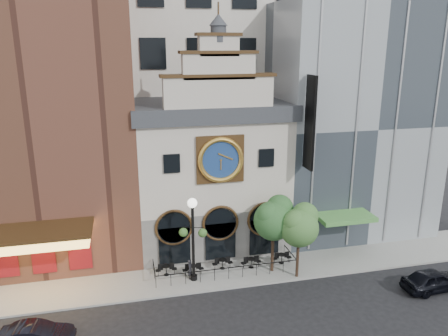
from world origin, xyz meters
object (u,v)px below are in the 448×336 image
at_px(car_left, 36,335).
at_px(lamppost, 193,230).
at_px(bistro_2, 222,263).
at_px(bistro_3, 251,262).
at_px(bistro_1, 193,269).
at_px(car_right, 434,280).
at_px(pedestrian, 190,269).
at_px(tree_left, 274,217).
at_px(bistro_0, 166,269).
at_px(tree_right, 300,224).
at_px(bistro_4, 282,258).

xyz_separation_m(car_left, lamppost, (9.98, 4.92, 3.37)).
height_order(bistro_2, bistro_3, same).
bearing_deg(car_left, lamppost, -56.98).
height_order(bistro_1, car_right, car_right).
distance_m(bistro_2, pedestrian, 2.78).
bearing_deg(bistro_1, car_left, -150.80).
bearing_deg(bistro_3, pedestrian, -173.88).
distance_m(bistro_3, tree_left, 4.21).
xyz_separation_m(bistro_0, tree_right, (9.47, -2.37, 3.67)).
xyz_separation_m(lamppost, tree_right, (7.57, -1.27, 0.23)).
distance_m(bistro_3, tree_right, 5.13).
relative_size(bistro_3, tree_right, 0.28).
xyz_separation_m(bistro_0, tree_left, (7.96, -1.14, 3.88)).
bearing_deg(bistro_0, tree_right, -14.07).
bearing_deg(car_left, bistro_1, -54.05).
distance_m(car_right, lamppost, 17.33).
height_order(bistro_4, tree_left, tree_left).
relative_size(bistro_0, lamppost, 0.25).
bearing_deg(tree_left, bistro_1, 173.16).
xyz_separation_m(bistro_4, tree_left, (-1.07, -0.90, 3.88)).
distance_m(bistro_1, bistro_4, 7.07).
xyz_separation_m(bistro_3, tree_left, (1.46, -0.77, 3.88)).
bearing_deg(car_left, car_right, -83.50).
bearing_deg(bistro_1, tree_left, -6.84).
distance_m(bistro_0, bistro_3, 6.51).
xyz_separation_m(bistro_2, car_right, (13.85, -6.14, 0.17)).
height_order(bistro_1, pedestrian, pedestrian).
height_order(bistro_4, car_right, car_right).
bearing_deg(bistro_4, bistro_2, 177.12).
distance_m(bistro_0, tree_right, 10.43).
bearing_deg(lamppost, bistro_0, 167.27).
distance_m(bistro_1, bistro_3, 4.54).
relative_size(bistro_2, car_right, 0.34).
xyz_separation_m(bistro_3, bistro_4, (2.53, 0.13, 0.00)).
relative_size(bistro_3, car_right, 0.34).
xyz_separation_m(bistro_0, car_left, (-8.08, -6.03, 0.07)).
height_order(bistro_2, tree_left, tree_left).
bearing_deg(car_left, bistro_4, -64.56).
distance_m(car_right, tree_right, 10.10).
relative_size(car_right, lamppost, 0.73).
height_order(pedestrian, tree_right, tree_right).
relative_size(bistro_1, pedestrian, 1.06).
relative_size(bistro_3, pedestrian, 1.06).
relative_size(bistro_4, pedestrian, 1.06).
bearing_deg(bistro_1, pedestrian, -120.94).
xyz_separation_m(bistro_1, car_left, (-10.04, -5.61, 0.07)).
bearing_deg(bistro_4, car_right, -32.88).
bearing_deg(bistro_4, lamppost, -173.10).
xyz_separation_m(bistro_1, car_right, (16.19, -5.72, 0.17)).
relative_size(bistro_4, car_right, 0.34).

